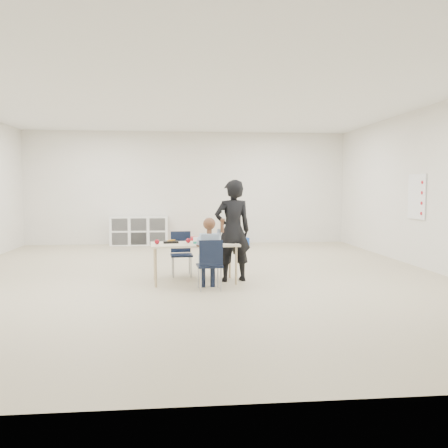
{
  "coord_description": "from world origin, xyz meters",
  "views": [
    {
      "loc": [
        -0.26,
        -7.46,
        1.41
      ],
      "look_at": [
        0.45,
        -0.22,
        0.85
      ],
      "focal_mm": 38.0,
      "sensor_mm": 36.0,
      "label": 1
    }
  ],
  "objects": [
    {
      "name": "chair_near",
      "position": [
        0.17,
        -1.0,
        0.35
      ],
      "size": [
        0.36,
        0.34,
        0.7
      ],
      "primitive_type": null,
      "rotation": [
        0.0,
        0.0,
        0.07
      ],
      "color": "black",
      "rests_on": "ground"
    },
    {
      "name": "room",
      "position": [
        0.0,
        0.0,
        1.4
      ],
      "size": [
        9.0,
        9.02,
        2.8
      ],
      "color": "#B7AA8C",
      "rests_on": "ground"
    },
    {
      "name": "apple_near",
      "position": [
        -0.11,
        -0.45,
        0.62
      ],
      "size": [
        0.07,
        0.07,
        0.07
      ],
      "primitive_type": "sphere",
      "color": "maroon",
      "rests_on": "table"
    },
    {
      "name": "cubby_shelf",
      "position": [
        -1.2,
        4.28,
        0.35
      ],
      "size": [
        1.4,
        0.4,
        0.7
      ],
      "primitive_type": "cube",
      "color": "white",
      "rests_on": "ground"
    },
    {
      "name": "bin_red",
      "position": [
        0.05,
        3.97,
        0.11
      ],
      "size": [
        0.36,
        0.45,
        0.21
      ],
      "primitive_type": "cube",
      "rotation": [
        0.0,
        0.0,
        -0.06
      ],
      "color": "#B6121C",
      "rests_on": "ground"
    },
    {
      "name": "lunch_tray_far",
      "position": [
        -0.36,
        -0.41,
        0.6
      ],
      "size": [
        0.23,
        0.18,
        0.03
      ],
      "primitive_type": "cube",
      "rotation": [
        0.0,
        0.0,
        0.07
      ],
      "color": "black",
      "rests_on": "table"
    },
    {
      "name": "table",
      "position": [
        -0.02,
        -0.47,
        0.3
      ],
      "size": [
        1.32,
        0.73,
        0.59
      ],
      "rotation": [
        0.0,
        0.0,
        0.07
      ],
      "color": "beige",
      "rests_on": "ground"
    },
    {
      "name": "chair_far",
      "position": [
        -0.2,
        0.06,
        0.35
      ],
      "size": [
        0.36,
        0.34,
        0.7
      ],
      "primitive_type": null,
      "rotation": [
        0.0,
        0.0,
        0.07
      ],
      "color": "black",
      "rests_on": "ground"
    },
    {
      "name": "adult",
      "position": [
        0.56,
        -0.43,
        0.76
      ],
      "size": [
        0.61,
        0.46,
        1.53
      ],
      "primitive_type": "imported",
      "rotation": [
        0.0,
        0.0,
        3.32
      ],
      "color": "black",
      "rests_on": "ground"
    },
    {
      "name": "bread_roll",
      "position": [
        0.28,
        -0.54,
        0.62
      ],
      "size": [
        0.09,
        0.09,
        0.07
      ],
      "primitive_type": "ellipsoid",
      "color": "#DDB25A",
      "rests_on": "table"
    },
    {
      "name": "apple_far",
      "position": [
        -0.56,
        -0.56,
        0.62
      ],
      "size": [
        0.07,
        0.07,
        0.07
      ],
      "primitive_type": "sphere",
      "color": "maroon",
      "rests_on": "table"
    },
    {
      "name": "bin_yellow",
      "position": [
        0.67,
        3.89,
        0.11
      ],
      "size": [
        0.41,
        0.5,
        0.22
      ],
      "primitive_type": "cube",
      "rotation": [
        0.0,
        0.0,
        -0.13
      ],
      "color": "yellow",
      "rests_on": "ground"
    },
    {
      "name": "child",
      "position": [
        0.17,
        -1.0,
        0.55
      ],
      "size": [
        0.5,
        0.5,
        1.11
      ],
      "primitive_type": null,
      "rotation": [
        0.0,
        0.0,
        0.07
      ],
      "color": "#9FBDD7",
      "rests_on": "chair_near"
    },
    {
      "name": "lunch_tray_near",
      "position": [
        0.1,
        -0.42,
        0.6
      ],
      "size": [
        0.23,
        0.18,
        0.03
      ],
      "primitive_type": "cube",
      "rotation": [
        0.0,
        0.0,
        0.07
      ],
      "color": "black",
      "rests_on": "table"
    },
    {
      "name": "bin_blue",
      "position": [
        1.27,
        3.98,
        0.1
      ],
      "size": [
        0.39,
        0.46,
        0.2
      ],
      "primitive_type": "cube",
      "rotation": [
        0.0,
        0.0,
        0.22
      ],
      "color": "#1644AA",
      "rests_on": "ground"
    },
    {
      "name": "rules_poster",
      "position": [
        3.98,
        0.6,
        1.25
      ],
      "size": [
        0.02,
        0.6,
        0.8
      ],
      "primitive_type": "cube",
      "color": "white",
      "rests_on": "room"
    },
    {
      "name": "milk_carton",
      "position": [
        0.0,
        -0.59,
        0.64
      ],
      "size": [
        0.07,
        0.07,
        0.1
      ],
      "primitive_type": "cube",
      "rotation": [
        0.0,
        0.0,
        0.07
      ],
      "color": "white",
      "rests_on": "table"
    }
  ]
}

